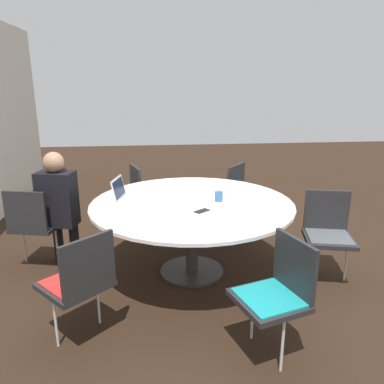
{
  "coord_description": "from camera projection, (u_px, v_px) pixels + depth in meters",
  "views": [
    {
      "loc": [
        -3.38,
        0.37,
        1.84
      ],
      "look_at": [
        0.0,
        0.0,
        0.84
      ],
      "focal_mm": 35.0,
      "sensor_mm": 36.0,
      "label": 1
    }
  ],
  "objects": [
    {
      "name": "laptop",
      "position": [
        124.0,
        194.0,
        3.63
      ],
      "size": [
        0.35,
        0.29,
        0.21
      ],
      "rotation": [
        0.0,
        0.0,
        -0.23
      ],
      "color": "silver",
      "rests_on": "conference_table"
    },
    {
      "name": "chair_0",
      "position": [
        34.0,
        221.0,
        3.76
      ],
      "size": [
        0.51,
        0.52,
        0.84
      ],
      "rotation": [
        0.0,
        0.0,
        4.48
      ],
      "color": "#262628",
      "rests_on": "ground_plane"
    },
    {
      "name": "chair_4",
      "position": [
        245.0,
        193.0,
        4.71
      ],
      "size": [
        0.61,
        0.6,
        0.84
      ],
      "rotation": [
        0.0,
        0.0,
        8.73
      ],
      "color": "#262628",
      "rests_on": "ground_plane"
    },
    {
      "name": "chair_2",
      "position": [
        277.0,
        289.0,
        2.53
      ],
      "size": [
        0.54,
        0.53,
        0.84
      ],
      "rotation": [
        0.0,
        0.0,
        6.58
      ],
      "color": "#262628",
      "rests_on": "ground_plane"
    },
    {
      "name": "ground_plane",
      "position": [
        192.0,
        271.0,
        3.78
      ],
      "size": [
        16.0,
        16.0,
        0.0
      ],
      "primitive_type": "plane",
      "color": "black"
    },
    {
      "name": "coffee_cup",
      "position": [
        219.0,
        196.0,
        3.59
      ],
      "size": [
        0.08,
        0.08,
        0.1
      ],
      "color": "#33669E",
      "rests_on": "conference_table"
    },
    {
      "name": "conference_table",
      "position": [
        192.0,
        211.0,
        3.6
      ],
      "size": [
        1.93,
        1.93,
        0.74
      ],
      "color": "#333333",
      "rests_on": "ground_plane"
    },
    {
      "name": "person_0",
      "position": [
        58.0,
        201.0,
        3.76
      ],
      "size": [
        0.32,
        0.4,
        1.19
      ],
      "rotation": [
        0.0,
        0.0,
        4.48
      ],
      "color": "black",
      "rests_on": "ground_plane"
    },
    {
      "name": "chair_5",
      "position": [
        146.0,
        192.0,
        4.75
      ],
      "size": [
        0.55,
        0.53,
        0.84
      ],
      "rotation": [
        0.0,
        0.0,
        9.73
      ],
      "color": "#262628",
      "rests_on": "ground_plane"
    },
    {
      "name": "cell_phone",
      "position": [
        202.0,
        211.0,
        3.31
      ],
      "size": [
        0.14,
        0.15,
        0.01
      ],
      "color": "black",
      "rests_on": "conference_table"
    },
    {
      "name": "chair_3",
      "position": [
        328.0,
        229.0,
        3.55
      ],
      "size": [
        0.51,
        0.52,
        0.84
      ],
      "rotation": [
        0.0,
        0.0,
        7.62
      ],
      "color": "#262628",
      "rests_on": "ground_plane"
    },
    {
      "name": "chair_1",
      "position": [
        80.0,
        278.0,
        2.66
      ],
      "size": [
        0.61,
        0.61,
        0.84
      ],
      "rotation": [
        0.0,
        0.0,
        5.46
      ],
      "color": "#262628",
      "rests_on": "ground_plane"
    }
  ]
}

